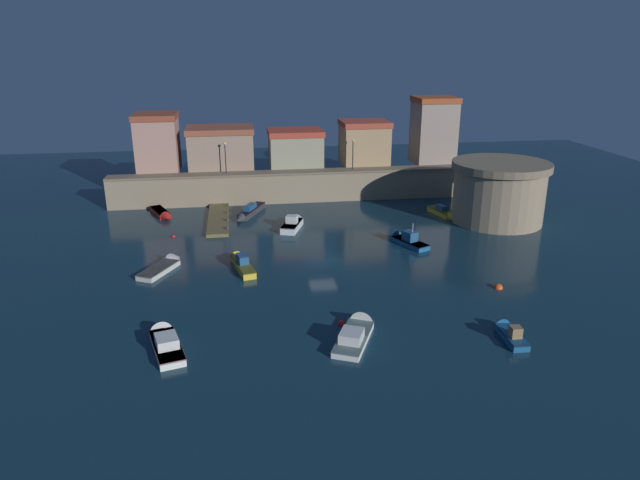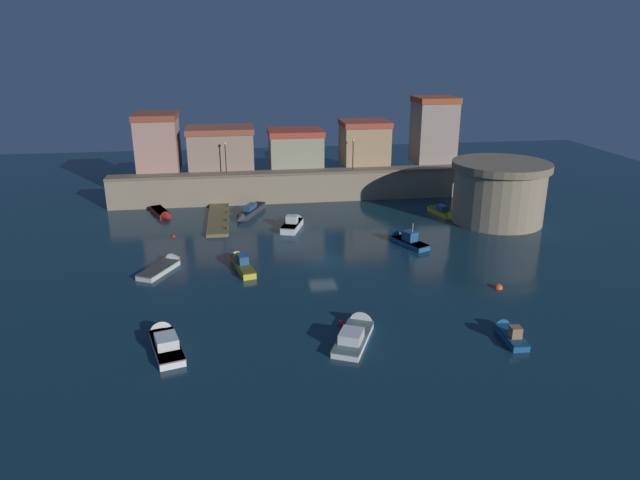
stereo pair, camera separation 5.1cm
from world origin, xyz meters
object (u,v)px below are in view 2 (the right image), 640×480
moored_boat_5 (357,330)px  mooring_buoy_2 (341,324)px  moored_boat_7 (241,262)px  moored_boat_3 (509,332)px  moored_boat_1 (166,265)px  moored_boat_6 (294,223)px  mooring_buoy_1 (498,288)px  quay_lamp_0 (225,153)px  moored_boat_4 (164,339)px  fortress_tower (499,192)px  quay_lamp_1 (353,150)px  moored_boat_9 (249,212)px  moored_boat_0 (404,239)px  moored_boat_8 (445,213)px  moored_boat_2 (162,214)px  mooring_buoy_0 (173,237)px

moored_boat_5 → mooring_buoy_2: bearing=49.0°
moored_boat_7 → moored_boat_3: bearing=-143.4°
moored_boat_1 → moored_boat_6: bearing=-23.9°
mooring_buoy_1 → quay_lamp_0: bearing=126.9°
moored_boat_4 → moored_boat_1: bearing=-9.6°
moored_boat_6 → mooring_buoy_1: moored_boat_6 is taller
fortress_tower → moored_boat_3: size_ratio=2.52×
quay_lamp_0 → moored_boat_3: (19.41, -37.56, -6.09)m
quay_lamp_1 → moored_boat_9: quay_lamp_1 is taller
moored_boat_0 → moored_boat_8: bearing=-66.1°
moored_boat_1 → moored_boat_5: (14.50, -14.79, 0.09)m
quay_lamp_1 → moored_boat_2: (-23.53, -4.47, -6.12)m
moored_boat_6 → moored_boat_9: (-4.74, 5.13, -0.03)m
moored_boat_7 → mooring_buoy_0: (-6.88, 9.35, -0.43)m
moored_boat_6 → moored_boat_9: moored_boat_6 is taller
fortress_tower → mooring_buoy_2: fortress_tower is taller
moored_boat_7 → mooring_buoy_0: size_ratio=14.59×
quay_lamp_1 → moored_boat_7: 26.83m
moored_boat_0 → moored_boat_2: bearing=37.4°
quay_lamp_1 → moored_boat_5: size_ratio=0.59×
mooring_buoy_0 → moored_boat_7: bearing=-53.7°
quay_lamp_1 → moored_boat_4: (-20.08, -35.20, -6.03)m
moored_boat_0 → mooring_buoy_0: moored_boat_0 is taller
moored_boat_5 → mooring_buoy_2: 1.93m
quay_lamp_0 → mooring_buoy_1: (22.31, -29.70, -6.42)m
moored_boat_7 → fortress_tower: bearing=-83.9°
quay_lamp_1 → moored_boat_1: size_ratio=0.66×
moored_boat_6 → mooring_buoy_2: moored_boat_6 is taller
quay_lamp_1 → moored_boat_6: size_ratio=0.69×
fortress_tower → mooring_buoy_2: size_ratio=18.83×
moored_boat_1 → mooring_buoy_1: size_ratio=7.71×
moored_boat_3 → quay_lamp_1: bearing=8.3°
moored_boat_1 → mooring_buoy_2: (13.72, -13.05, -0.27)m
moored_boat_0 → moored_boat_1: 23.45m
quay_lamp_1 → moored_boat_4: bearing=-119.7°
moored_boat_3 → mooring_buoy_2: size_ratio=7.46×
moored_boat_8 → moored_boat_2: bearing=-111.8°
moored_boat_0 → moored_boat_3: (1.66, -19.79, -0.07)m
moored_boat_0 → moored_boat_7: bearing=78.2°
quay_lamp_1 → moored_boat_4: 40.98m
moored_boat_0 → quay_lamp_0: bearing=20.1°
moored_boat_5 → moored_boat_2: bearing=52.8°
fortress_tower → quay_lamp_0: bearing=158.2°
moored_boat_2 → fortress_tower: bearing=56.8°
moored_boat_2 → mooring_buoy_2: size_ratio=10.03×
moored_boat_9 → moored_boat_5: bearing=36.7°
moored_boat_8 → moored_boat_5: bearing=-44.7°
moored_boat_5 → mooring_buoy_1: size_ratio=8.59×
moored_boat_3 → moored_boat_7: moored_boat_7 is taller
quay_lamp_1 → moored_boat_7: size_ratio=0.58×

